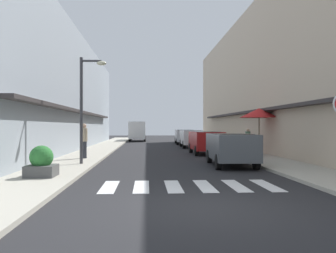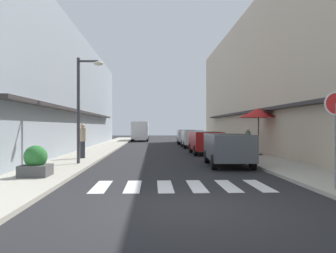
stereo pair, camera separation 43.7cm
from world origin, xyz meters
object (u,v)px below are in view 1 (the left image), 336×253
object	(u,v)px
parked_car_distant	(184,135)
street_lamp	(86,98)
parked_car_mid	(206,140)
cafe_umbrella	(259,113)
parked_car_near	(231,146)
delivery_van	(137,130)
pedestrian_walking_near	(248,140)
pedestrian_walking_far	(84,140)
parked_car_far	(192,137)
planter_corner	(41,163)

from	to	relation	value
parked_car_distant	street_lamp	bearing A→B (deg)	-108.91
parked_car_mid	parked_car_distant	world-z (taller)	same
cafe_umbrella	parked_car_distant	bearing A→B (deg)	100.74
parked_car_near	delivery_van	xyz separation A→B (m)	(-4.95, 27.36, 0.48)
delivery_van	pedestrian_walking_near	bearing A→B (deg)	-69.01
cafe_umbrella	pedestrian_walking_far	xyz separation A→B (m)	(-9.92, -1.63, -1.49)
parked_car_mid	street_lamp	xyz separation A→B (m)	(-6.56, -6.41, 2.17)
cafe_umbrella	pedestrian_walking_near	xyz separation A→B (m)	(0.03, 2.39, -1.66)
parked_car_distant	pedestrian_walking_far	distance (m)	17.95
delivery_van	pedestrian_walking_near	xyz separation A→B (m)	(7.80, -20.32, -0.48)
cafe_umbrella	parked_car_far	bearing A→B (deg)	107.25
parked_car_distant	cafe_umbrella	bearing A→B (deg)	-79.26
parked_car_mid	street_lamp	world-z (taller)	street_lamp
parked_car_far	parked_car_distant	size ratio (longest dim) A/B	0.91
parked_car_far	pedestrian_walking_near	world-z (taller)	pedestrian_walking_near
parked_car_near	delivery_van	distance (m)	27.80
planter_corner	parked_car_near	bearing A→B (deg)	26.81
street_lamp	planter_corner	distance (m)	4.83
parked_car_far	pedestrian_walking_near	xyz separation A→B (m)	(2.85, -6.68, 0.01)
pedestrian_walking_near	parked_car_mid	bearing A→B (deg)	-58.02
parked_car_far	delivery_van	world-z (taller)	delivery_van
parked_car_far	street_lamp	distance (m)	15.05
parked_car_mid	pedestrian_walking_far	bearing A→B (deg)	-152.26
parked_car_far	delivery_van	bearing A→B (deg)	109.96
parked_car_mid	parked_car_distant	size ratio (longest dim) A/B	0.90
cafe_umbrella	street_lamp	bearing A→B (deg)	-155.33
street_lamp	cafe_umbrella	size ratio (longest dim) A/B	1.74
parked_car_distant	cafe_umbrella	distance (m)	15.21
parked_car_distant	planter_corner	world-z (taller)	parked_car_distant
parked_car_far	pedestrian_walking_near	bearing A→B (deg)	-66.93
parked_car_far	street_lamp	world-z (taller)	street_lamp
street_lamp	parked_car_far	bearing A→B (deg)	63.87
planter_corner	pedestrian_walking_far	size ratio (longest dim) A/B	0.57
delivery_van	parked_car_mid	bearing A→B (deg)	-76.49
parked_car_mid	street_lamp	size ratio (longest dim) A/B	0.84
parked_car_distant	street_lamp	size ratio (longest dim) A/B	0.93
delivery_van	street_lamp	xyz separation A→B (m)	(-1.61, -27.01, 1.68)
parked_car_far	planter_corner	bearing A→B (deg)	-112.83
parked_car_near	parked_car_mid	world-z (taller)	same
parked_car_near	cafe_umbrella	xyz separation A→B (m)	(2.82, 4.65, 1.66)
planter_corner	parked_car_mid	bearing A→B (deg)	54.96
parked_car_distant	cafe_umbrella	xyz separation A→B (m)	(2.82, -14.85, 1.66)
parked_car_mid	parked_car_near	bearing A→B (deg)	-90.00
delivery_van	pedestrian_walking_far	bearing A→B (deg)	-95.06
parked_car_near	pedestrian_walking_far	world-z (taller)	pedestrian_walking_far
delivery_van	pedestrian_walking_near	distance (m)	21.77
parked_car_far	parked_car_distant	bearing A→B (deg)	90.00
parked_car_far	delivery_van	distance (m)	14.51
pedestrian_walking_far	pedestrian_walking_near	bearing A→B (deg)	40.77
parked_car_mid	parked_car_far	distance (m)	6.97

